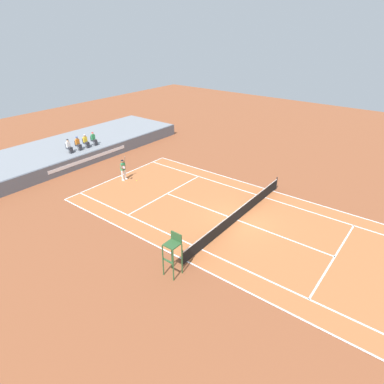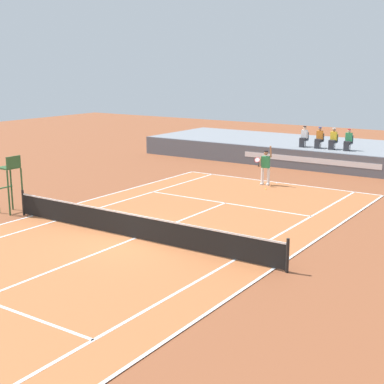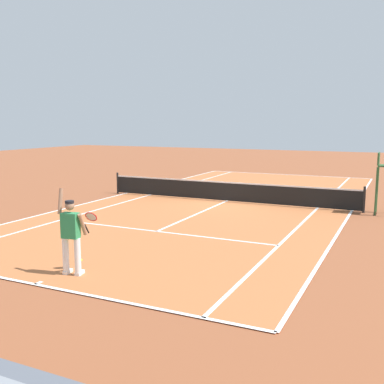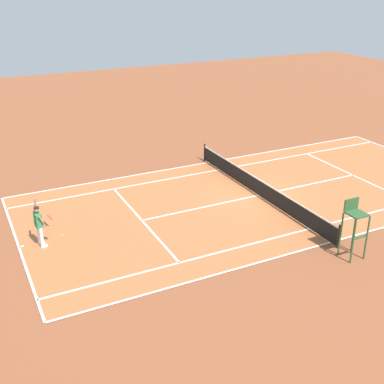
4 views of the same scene
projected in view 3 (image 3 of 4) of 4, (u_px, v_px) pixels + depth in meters
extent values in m
plane|color=brown|center=(226.00, 202.00, 20.73)|extent=(80.00, 80.00, 0.00)
cube|color=#B76638|center=(226.00, 202.00, 20.73)|extent=(10.98, 23.78, 0.02)
cube|color=white|center=(35.00, 284.00, 10.10)|extent=(10.98, 0.10, 0.01)
cube|color=white|center=(287.00, 175.00, 31.36)|extent=(10.98, 0.10, 0.01)
cube|color=white|center=(352.00, 211.00, 18.41)|extent=(0.10, 23.78, 0.01)
cube|color=white|center=(125.00, 193.00, 23.04)|extent=(0.10, 23.78, 0.01)
cube|color=white|center=(317.00, 208.00, 18.99)|extent=(0.10, 23.78, 0.01)
cube|color=white|center=(149.00, 195.00, 22.46)|extent=(0.10, 23.78, 0.01)
cube|color=white|center=(157.00, 231.00, 15.00)|extent=(8.22, 0.10, 0.01)
cube|color=white|center=(265.00, 184.00, 26.45)|extent=(8.22, 0.10, 0.01)
cube|color=white|center=(226.00, 201.00, 20.73)|extent=(0.10, 12.80, 0.01)
cube|color=white|center=(39.00, 283.00, 10.18)|extent=(0.10, 0.20, 0.01)
cube|color=white|center=(287.00, 175.00, 31.27)|extent=(0.10, 0.20, 0.01)
cylinder|color=black|center=(364.00, 200.00, 18.15)|extent=(0.10, 0.10, 1.07)
cylinder|color=black|center=(118.00, 183.00, 23.15)|extent=(0.10, 0.10, 1.07)
cube|color=black|center=(226.00, 191.00, 20.66)|extent=(11.78, 0.02, 0.84)
cube|color=white|center=(226.00, 182.00, 20.59)|extent=(11.78, 0.03, 0.06)
cylinder|color=white|center=(66.00, 256.00, 10.73)|extent=(0.15, 0.15, 0.92)
cylinder|color=white|center=(78.00, 257.00, 10.64)|extent=(0.15, 0.15, 0.92)
cube|color=white|center=(68.00, 272.00, 10.85)|extent=(0.16, 0.29, 0.10)
cube|color=white|center=(80.00, 273.00, 10.76)|extent=(0.16, 0.29, 0.10)
cube|color=#2D8C51|center=(70.00, 225.00, 10.57)|extent=(0.43, 0.30, 0.60)
sphere|color=#A37556|center=(70.00, 206.00, 10.49)|extent=(0.22, 0.22, 0.22)
cylinder|color=black|center=(69.00, 202.00, 10.48)|extent=(0.21, 0.21, 0.06)
cylinder|color=#A37556|center=(60.00, 201.00, 10.58)|extent=(0.12, 0.22, 0.61)
cylinder|color=#A37556|center=(82.00, 224.00, 10.58)|extent=(0.14, 0.34, 0.56)
cylinder|color=black|center=(87.00, 229.00, 10.71)|extent=(0.06, 0.19, 0.25)
torus|color=red|center=(91.00, 217.00, 10.83)|extent=(0.33, 0.24, 0.26)
cylinder|color=silver|center=(91.00, 217.00, 10.83)|extent=(0.29, 0.20, 0.22)
sphere|color=#D1E533|center=(81.00, 260.00, 11.84)|extent=(0.07, 0.07, 0.07)
cylinder|color=#2D562D|center=(377.00, 189.00, 18.21)|extent=(0.07, 0.07, 1.90)
cylinder|color=#2D562D|center=(376.00, 191.00, 17.58)|extent=(0.07, 0.07, 1.90)
cube|color=#2D562D|center=(379.00, 159.00, 17.70)|extent=(0.06, 0.70, 0.48)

